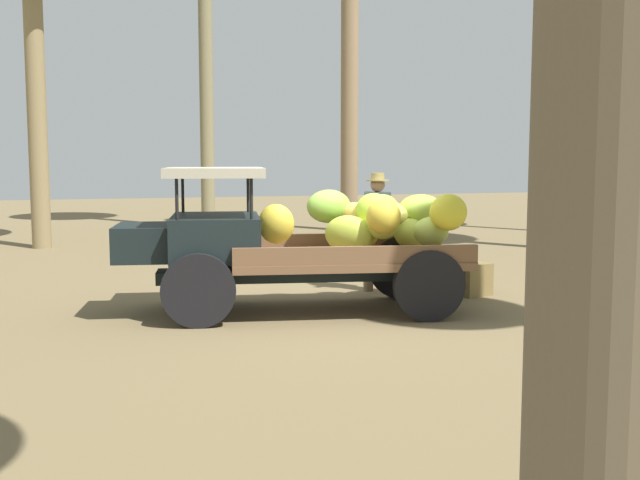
{
  "coord_description": "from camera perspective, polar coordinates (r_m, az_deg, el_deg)",
  "views": [
    {
      "loc": [
        2.92,
        9.54,
        1.99
      ],
      "look_at": [
        -0.04,
        0.21,
        0.94
      ],
      "focal_mm": 42.39,
      "sensor_mm": 36.0,
      "label": 1
    }
  ],
  "objects": [
    {
      "name": "wooden_crate",
      "position": [
        11.37,
        11.07,
        -2.86
      ],
      "size": [
        0.62,
        0.69,
        0.48
      ],
      "primitive_type": "cube",
      "rotation": [
        0.0,
        0.0,
        1.85
      ],
      "color": "olive",
      "rests_on": "ground"
    },
    {
      "name": "farmer",
      "position": [
        11.37,
        4.35,
        1.22
      ],
      "size": [
        0.56,
        0.52,
        1.79
      ],
      "rotation": [
        0.0,
        0.0,
        1.19
      ],
      "color": "#836D4E",
      "rests_on": "ground"
    },
    {
      "name": "ground_plane",
      "position": [
        10.17,
        -0.56,
        -5.16
      ],
      "size": [
        60.0,
        60.0,
        0.0
      ],
      "primitive_type": "plane",
      "color": "brown"
    },
    {
      "name": "truck",
      "position": [
        9.83,
        -1.66,
        0.13
      ],
      "size": [
        4.63,
        2.4,
        1.88
      ],
      "rotation": [
        0.0,
        0.0,
        -0.18
      ],
      "color": "black",
      "rests_on": "ground"
    }
  ]
}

